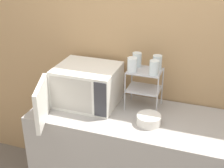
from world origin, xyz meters
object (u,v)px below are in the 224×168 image
dish_rack (144,81)px  glass_back_left (137,60)px  glass_front_left (132,65)px  bowl (149,120)px  microwave (85,86)px  glass_back_right (157,62)px  glass_front_right (154,68)px

dish_rack → glass_back_left: glass_back_left is taller
glass_front_left → glass_back_left: size_ratio=1.00×
glass_front_left → bowl: bearing=-43.1°
microwave → glass_back_left: size_ratio=7.08×
glass_back_left → bowl: bearing=-58.1°
glass_back_right → glass_back_left: 0.16m
dish_rack → bowl: dish_rack is taller
microwave → glass_front_right: bearing=3.9°
glass_back_right → glass_front_right: size_ratio=1.00×
dish_rack → microwave: bearing=-168.3°
glass_front_left → glass_back_left: 0.12m
dish_rack → glass_front_left: size_ratio=2.93×
glass_back_right → bowl: bearing=-86.2°
dish_rack → bowl: 0.32m
glass_front_left → glass_front_right: (0.17, -0.00, 0.00)m
dish_rack → glass_front_right: glass_front_right is taller
bowl → dish_rack: bearing=113.4°
glass_front_left → glass_front_right: 0.17m
glass_back_right → glass_back_left: same height
glass_front_left → microwave: bearing=-174.1°
glass_back_left → bowl: glass_back_left is taller
dish_rack → glass_front_right: (0.08, -0.06, 0.15)m
microwave → glass_front_right: glass_front_right is taller
glass_front_left → glass_back_right: 0.20m
dish_rack → glass_back_right: (0.08, 0.05, 0.15)m
glass_front_right → glass_back_right: bearing=90.4°
glass_front_right → glass_back_left: same height
bowl → microwave: bearing=166.3°
dish_rack → bowl: size_ratio=1.81×
glass_front_left → glass_front_right: bearing=-0.5°
microwave → bowl: microwave is taller
microwave → glass_front_left: bearing=5.9°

